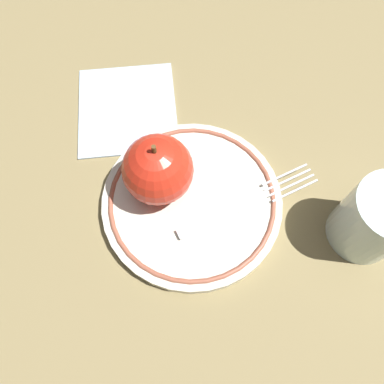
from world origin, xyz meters
The scene contains 6 objects.
ground_plane centered at (0.00, 0.00, 0.00)m, with size 2.00×2.00×0.00m, color olive.
plate centered at (0.02, -0.01, 0.01)m, with size 0.22×0.22×0.02m.
apple_red_whole centered at (0.03, 0.03, 0.06)m, with size 0.08×0.08×0.09m.
fork centered at (0.01, -0.07, 0.02)m, with size 0.10×0.17×0.00m.
drinking_glass centered at (-0.02, -0.21, 0.05)m, with size 0.08×0.08×0.09m, color silver.
napkin_folded centered at (0.16, 0.09, 0.00)m, with size 0.15×0.13×0.01m, color #ABC1D5.
Camera 1 is at (-0.16, -0.01, 0.43)m, focal length 35.00 mm.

